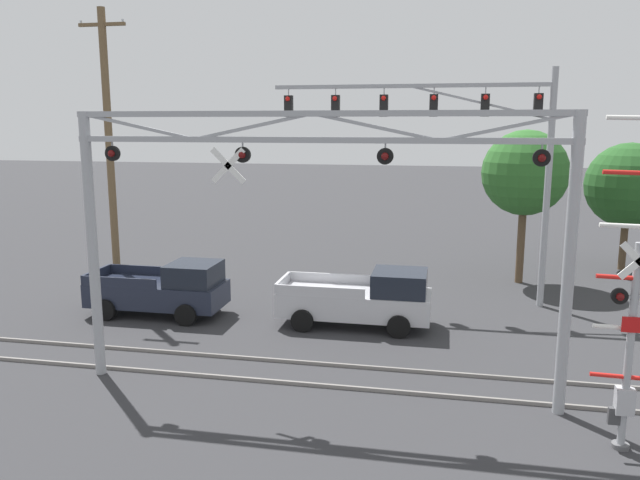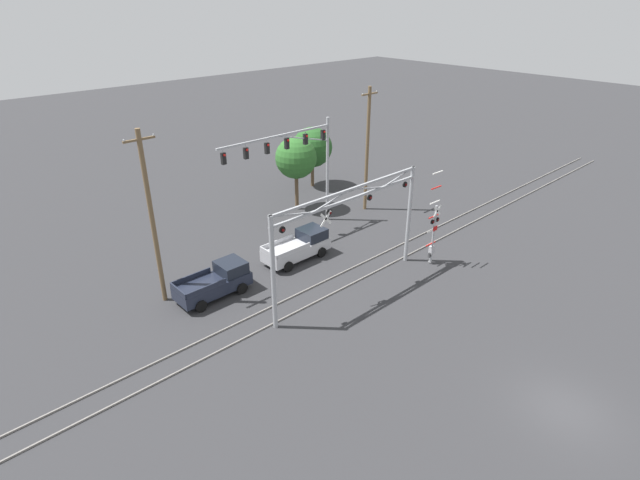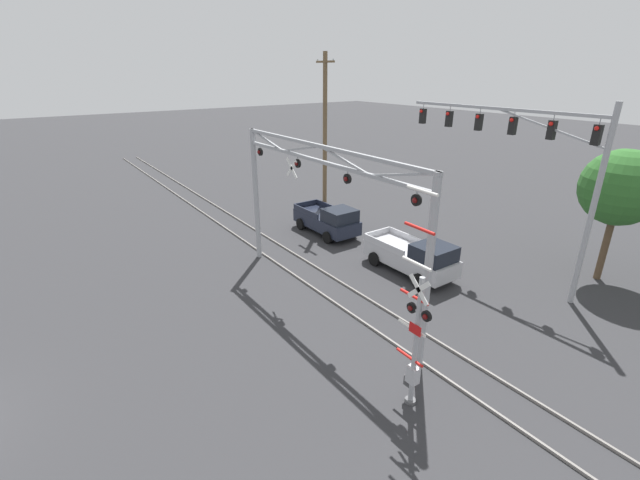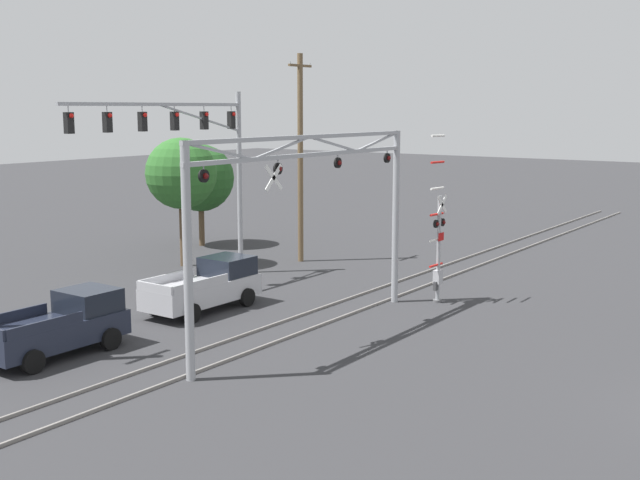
{
  "view_description": "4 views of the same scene",
  "coord_description": "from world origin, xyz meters",
  "px_view_note": "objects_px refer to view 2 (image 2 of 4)",
  "views": [
    {
      "loc": [
        3.11,
        -0.41,
        6.66
      ],
      "look_at": [
        -0.3,
        16.37,
        3.45
      ],
      "focal_mm": 35.0,
      "sensor_mm": 36.0,
      "label": 1
    },
    {
      "loc": [
        -19.8,
        -4.89,
        17.16
      ],
      "look_at": [
        -2.45,
        13.97,
        4.42
      ],
      "focal_mm": 28.0,
      "sensor_mm": 36.0,
      "label": 2
    },
    {
      "loc": [
        13.83,
        4.14,
        9.7
      ],
      "look_at": [
        -0.59,
        14.4,
        2.62
      ],
      "focal_mm": 24.0,
      "sensor_mm": 36.0,
      "label": 3
    },
    {
      "loc": [
        -21.91,
        -2.06,
        7.85
      ],
      "look_at": [
        -0.45,
        13.25,
        3.49
      ],
      "focal_mm": 45.0,
      "sensor_mm": 36.0,
      "label": 4
    }
  ],
  "objects_px": {
    "traffic_signal_span": "(301,155)",
    "pickup_truck_lead": "(299,246)",
    "crossing_gantry": "(349,225)",
    "background_tree_far_left_verge": "(296,158)",
    "crossing_signal_mast": "(433,233)",
    "background_tree_beyond_span": "(312,147)",
    "utility_pole_left": "(152,219)",
    "pickup_truck_following": "(216,282)",
    "utility_pole_right": "(367,149)"
  },
  "relations": [
    {
      "from": "pickup_truck_lead",
      "to": "pickup_truck_following",
      "type": "bearing_deg",
      "value": -178.47
    },
    {
      "from": "pickup_truck_lead",
      "to": "pickup_truck_following",
      "type": "distance_m",
      "value": 6.99
    },
    {
      "from": "traffic_signal_span",
      "to": "pickup_truck_lead",
      "type": "height_order",
      "value": "traffic_signal_span"
    },
    {
      "from": "pickup_truck_lead",
      "to": "pickup_truck_following",
      "type": "relative_size",
      "value": 1.06
    },
    {
      "from": "pickup_truck_lead",
      "to": "utility_pole_right",
      "type": "relative_size",
      "value": 0.48
    },
    {
      "from": "traffic_signal_span",
      "to": "background_tree_beyond_span",
      "type": "height_order",
      "value": "traffic_signal_span"
    },
    {
      "from": "utility_pole_right",
      "to": "background_tree_far_left_verge",
      "type": "distance_m",
      "value": 6.04
    },
    {
      "from": "crossing_gantry",
      "to": "utility_pole_right",
      "type": "bearing_deg",
      "value": 38.16
    },
    {
      "from": "traffic_signal_span",
      "to": "pickup_truck_lead",
      "type": "relative_size",
      "value": 2.02
    },
    {
      "from": "crossing_gantry",
      "to": "utility_pole_left",
      "type": "bearing_deg",
      "value": 143.07
    },
    {
      "from": "pickup_truck_following",
      "to": "utility_pole_right",
      "type": "relative_size",
      "value": 0.45
    },
    {
      "from": "crossing_signal_mast",
      "to": "background_tree_far_left_verge",
      "type": "relative_size",
      "value": 1.06
    },
    {
      "from": "crossing_gantry",
      "to": "background_tree_far_left_verge",
      "type": "relative_size",
      "value": 1.87
    },
    {
      "from": "pickup_truck_lead",
      "to": "background_tree_far_left_verge",
      "type": "height_order",
      "value": "background_tree_far_left_verge"
    },
    {
      "from": "pickup_truck_following",
      "to": "utility_pole_left",
      "type": "xyz_separation_m",
      "value": [
        -2.74,
        1.69,
        4.59
      ]
    },
    {
      "from": "crossing_signal_mast",
      "to": "background_tree_far_left_verge",
      "type": "distance_m",
      "value": 14.11
    },
    {
      "from": "crossing_signal_mast",
      "to": "utility_pole_right",
      "type": "distance_m",
      "value": 11.03
    },
    {
      "from": "crossing_gantry",
      "to": "pickup_truck_following",
      "type": "relative_size",
      "value": 2.53
    },
    {
      "from": "background_tree_beyond_span",
      "to": "utility_pole_left",
      "type": "bearing_deg",
      "value": -156.17
    },
    {
      "from": "utility_pole_right",
      "to": "background_tree_far_left_verge",
      "type": "xyz_separation_m",
      "value": [
        -4.41,
        4.05,
        -0.78
      ]
    },
    {
      "from": "crossing_gantry",
      "to": "crossing_signal_mast",
      "type": "bearing_deg",
      "value": -11.99
    },
    {
      "from": "pickup_truck_following",
      "to": "crossing_signal_mast",
      "type": "bearing_deg",
      "value": -26.67
    },
    {
      "from": "crossing_gantry",
      "to": "pickup_truck_lead",
      "type": "xyz_separation_m",
      "value": [
        0.55,
        5.4,
        -3.69
      ]
    },
    {
      "from": "crossing_gantry",
      "to": "background_tree_far_left_verge",
      "type": "distance_m",
      "value": 13.96
    },
    {
      "from": "crossing_signal_mast",
      "to": "utility_pole_right",
      "type": "relative_size",
      "value": 0.65
    },
    {
      "from": "utility_pole_left",
      "to": "background_tree_far_left_verge",
      "type": "xyz_separation_m",
      "value": [
        15.47,
        5.56,
        -0.89
      ]
    },
    {
      "from": "crossing_gantry",
      "to": "traffic_signal_span",
      "type": "distance_m",
      "value": 9.93
    },
    {
      "from": "traffic_signal_span",
      "to": "pickup_truck_following",
      "type": "distance_m",
      "value": 12.19
    },
    {
      "from": "crossing_gantry",
      "to": "utility_pole_right",
      "type": "distance_m",
      "value": 13.64
    },
    {
      "from": "pickup_truck_following",
      "to": "background_tree_beyond_span",
      "type": "height_order",
      "value": "background_tree_beyond_span"
    },
    {
      "from": "utility_pole_left",
      "to": "background_tree_beyond_span",
      "type": "bearing_deg",
      "value": 23.83
    },
    {
      "from": "crossing_gantry",
      "to": "crossing_signal_mast",
      "type": "height_order",
      "value": "crossing_gantry"
    },
    {
      "from": "pickup_truck_following",
      "to": "background_tree_far_left_verge",
      "type": "distance_m",
      "value": 15.11
    },
    {
      "from": "background_tree_beyond_span",
      "to": "pickup_truck_following",
      "type": "bearing_deg",
      "value": -148.79
    },
    {
      "from": "crossing_signal_mast",
      "to": "background_tree_beyond_span",
      "type": "relative_size",
      "value": 1.17
    },
    {
      "from": "crossing_gantry",
      "to": "utility_pole_left",
      "type": "xyz_separation_m",
      "value": [
        -9.18,
        6.9,
        0.89
      ]
    },
    {
      "from": "crossing_signal_mast",
      "to": "utility_pole_left",
      "type": "relative_size",
      "value": 0.63
    },
    {
      "from": "pickup_truck_lead",
      "to": "utility_pole_right",
      "type": "xyz_separation_m",
      "value": [
        10.15,
        3.01,
        4.48
      ]
    },
    {
      "from": "background_tree_beyond_span",
      "to": "background_tree_far_left_verge",
      "type": "xyz_separation_m",
      "value": [
        -4.92,
        -3.45,
        0.73
      ]
    },
    {
      "from": "crossing_signal_mast",
      "to": "traffic_signal_span",
      "type": "distance_m",
      "value": 11.48
    },
    {
      "from": "traffic_signal_span",
      "to": "utility_pole_right",
      "type": "xyz_separation_m",
      "value": [
        6.78,
        -0.58,
        -0.71
      ]
    },
    {
      "from": "pickup_truck_lead",
      "to": "background_tree_far_left_verge",
      "type": "xyz_separation_m",
      "value": [
        5.74,
        7.06,
        3.7
      ]
    },
    {
      "from": "crossing_gantry",
      "to": "pickup_truck_following",
      "type": "bearing_deg",
      "value": 140.99
    },
    {
      "from": "crossing_signal_mast",
      "to": "background_tree_beyond_span",
      "type": "bearing_deg",
      "value": 75.83
    },
    {
      "from": "traffic_signal_span",
      "to": "pickup_truck_lead",
      "type": "distance_m",
      "value": 7.15
    },
    {
      "from": "utility_pole_right",
      "to": "pickup_truck_following",
      "type": "bearing_deg",
      "value": -169.44
    },
    {
      "from": "pickup_truck_following",
      "to": "background_tree_far_left_verge",
      "type": "relative_size",
      "value": 0.74
    },
    {
      "from": "crossing_gantry",
      "to": "pickup_truck_lead",
      "type": "distance_m",
      "value": 6.57
    },
    {
      "from": "background_tree_far_left_verge",
      "to": "crossing_signal_mast",
      "type": "bearing_deg",
      "value": -87.79
    },
    {
      "from": "crossing_gantry",
      "to": "utility_pole_right",
      "type": "relative_size",
      "value": 1.14
    }
  ]
}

